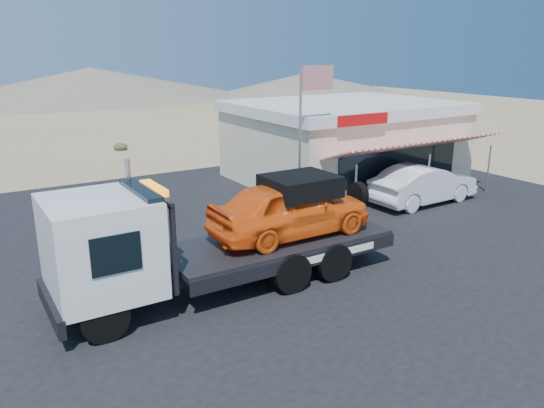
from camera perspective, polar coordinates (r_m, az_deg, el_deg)
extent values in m
plane|color=#9C8358|center=(14.95, -2.19, -9.24)|extent=(120.00, 120.00, 0.00)
cube|color=black|center=(18.26, -1.41, -4.32)|extent=(32.00, 24.00, 0.02)
cylinder|color=black|center=(12.88, -17.58, -11.65)|extent=(1.12, 0.34, 1.12)
cylinder|color=black|center=(14.86, -19.82, -7.99)|extent=(1.12, 0.34, 1.12)
cylinder|color=black|center=(14.69, 1.81, -7.24)|extent=(1.12, 0.61, 1.12)
cylinder|color=black|center=(16.46, -2.51, -4.58)|extent=(1.12, 0.61, 1.12)
cylinder|color=black|center=(15.49, 6.32, -6.06)|extent=(1.12, 0.61, 1.12)
cylinder|color=black|center=(17.17, 1.72, -3.67)|extent=(1.12, 0.61, 1.12)
cube|color=black|center=(15.09, -3.39, -5.92)|extent=(9.16, 1.12, 0.34)
cube|color=white|center=(13.41, -17.92, -4.26)|extent=(2.46, 2.63, 2.35)
cube|color=black|center=(13.43, -13.84, -0.37)|extent=(0.39, 2.24, 1.01)
cube|color=black|center=(13.79, -12.29, -3.50)|extent=(0.11, 2.46, 2.24)
cube|color=orange|center=(13.41, -12.62, 1.67)|extent=(0.28, 1.34, 0.17)
cube|color=black|center=(15.55, 0.58, -3.97)|extent=(6.71, 2.57, 0.17)
imported|color=#FE5D12|center=(15.49, 1.98, -0.47)|extent=(4.92, 1.98, 1.68)
cube|color=black|center=(15.50, 3.03, 1.98)|extent=(2.01, 1.68, 0.61)
imported|color=silver|center=(23.69, 15.99, 2.06)|extent=(5.13, 1.91, 1.68)
cube|color=beige|center=(27.32, 7.62, 6.25)|extent=(10.00, 8.00, 3.40)
cube|color=white|center=(27.04, 7.78, 10.32)|extent=(10.40, 8.40, 0.50)
cube|color=red|center=(22.21, 9.78, 8.93)|extent=(2.60, 0.12, 0.45)
cube|color=black|center=(24.44, 13.58, 4.26)|extent=(7.00, 0.06, 1.60)
cube|color=red|center=(23.67, 15.25, 6.10)|extent=(9.00, 1.73, 0.61)
cylinder|color=#99999E|center=(20.67, 8.95, 1.20)|extent=(0.08, 0.08, 2.20)
cylinder|color=#99999E|center=(23.42, 16.42, 2.52)|extent=(0.08, 0.08, 2.20)
cylinder|color=#99999E|center=(26.48, 22.25, 3.52)|extent=(0.08, 0.08, 2.20)
cylinder|color=#99999E|center=(20.10, 3.02, 6.50)|extent=(0.10, 0.10, 6.00)
cube|color=#B20C14|center=(20.27, 4.91, 13.38)|extent=(1.50, 0.02, 0.90)
ellipsoid|color=#364625|center=(36.63, -16.00, 5.99)|extent=(0.91, 0.91, 0.49)
cone|color=#726B59|center=(71.83, -18.85, 12.06)|extent=(44.00, 44.00, 4.20)
cone|color=#726B59|center=(80.75, 3.57, 12.84)|extent=(32.00, 32.00, 3.00)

